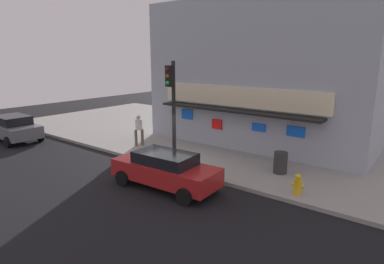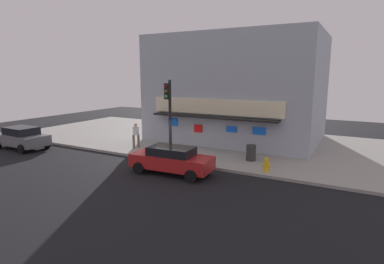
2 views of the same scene
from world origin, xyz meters
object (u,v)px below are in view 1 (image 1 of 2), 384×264
object	(u,v)px
parked_car_red	(165,169)
traffic_light	(172,99)
fire_hydrant	(298,184)
pedestrian	(139,129)
trash_can	(280,163)
parked_car_grey	(13,128)

from	to	relation	value
parked_car_red	traffic_light	bearing A→B (deg)	124.78
fire_hydrant	pedestrian	size ratio (longest dim) A/B	0.46
fire_hydrant	trash_can	distance (m)	2.27
parked_car_red	pedestrian	bearing A→B (deg)	146.62
fire_hydrant	parked_car_red	world-z (taller)	parked_car_red
parked_car_grey	fire_hydrant	bearing A→B (deg)	8.15
fire_hydrant	trash_can	size ratio (longest dim) A/B	0.85
trash_can	pedestrian	distance (m)	8.22
parked_car_red	parked_car_grey	size ratio (longest dim) A/B	1.08
fire_hydrant	trash_can	xyz separation A→B (m)	(-1.42, 1.76, 0.09)
trash_can	parked_car_grey	distance (m)	16.28
trash_can	parked_car_red	world-z (taller)	parked_car_red
trash_can	pedestrian	world-z (taller)	pedestrian
trash_can	traffic_light	bearing A→B (deg)	-159.31
traffic_light	parked_car_red	size ratio (longest dim) A/B	1.06
trash_can	pedestrian	size ratio (longest dim) A/B	0.54
fire_hydrant	pedestrian	xyz separation A→B (m)	(-9.60, 1.09, 0.59)
traffic_light	parked_car_grey	size ratio (longest dim) A/B	1.14
traffic_light	parked_car_grey	bearing A→B (deg)	-167.49
pedestrian	parked_car_red	xyz separation A→B (m)	(5.05, -3.33, -0.36)
parked_car_red	parked_car_grey	distance (m)	12.60
pedestrian	parked_car_red	size ratio (longest dim) A/B	0.39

